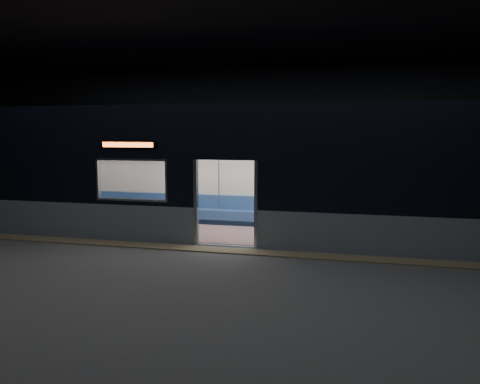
% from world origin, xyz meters
% --- Properties ---
extents(station_floor, '(24.00, 14.00, 0.01)m').
position_xyz_m(station_floor, '(0.00, 0.00, -0.01)').
color(station_floor, '#47494C').
rests_on(station_floor, ground).
extents(station_envelope, '(24.00, 14.00, 5.00)m').
position_xyz_m(station_envelope, '(0.00, 0.00, 3.66)').
color(station_envelope, black).
rests_on(station_envelope, station_floor).
extents(tactile_strip, '(22.80, 0.50, 0.03)m').
position_xyz_m(tactile_strip, '(0.00, 0.55, 0.01)').
color(tactile_strip, '#8C7F59').
rests_on(tactile_strip, station_floor).
extents(metro_car, '(18.00, 3.04, 3.35)m').
position_xyz_m(metro_car, '(-0.00, 2.54, 1.85)').
color(metro_car, gray).
rests_on(metro_car, station_floor).
extents(passenger, '(0.40, 0.70, 1.39)m').
position_xyz_m(passenger, '(2.21, 3.55, 0.81)').
color(passenger, black).
rests_on(passenger, metro_car).
extents(handbag, '(0.30, 0.26, 0.15)m').
position_xyz_m(handbag, '(2.25, 3.32, 0.69)').
color(handbag, black).
rests_on(handbag, passenger).
extents(transit_map, '(0.96, 0.03, 0.63)m').
position_xyz_m(transit_map, '(3.23, 3.85, 1.46)').
color(transit_map, white).
rests_on(transit_map, metro_car).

